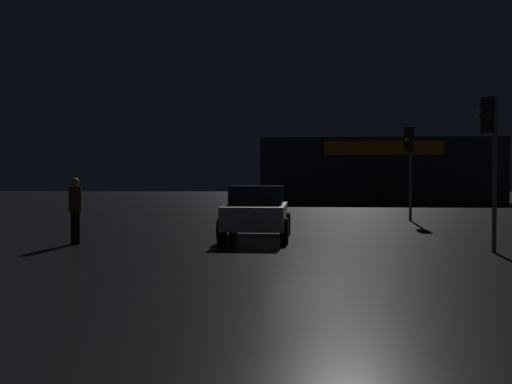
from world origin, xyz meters
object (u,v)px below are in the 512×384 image
store_building (375,171)px  traffic_signal_opposite (490,133)px  car_near (257,211)px  traffic_signal_main (409,151)px  pedestrian (75,205)px

store_building → traffic_signal_opposite: store_building is taller
car_near → traffic_signal_main: bearing=52.6°
traffic_signal_opposite → store_building: bearing=87.5°
store_building → car_near: size_ratio=4.76×
traffic_signal_main → car_near: (-5.82, -7.61, -2.12)m
traffic_signal_main → pedestrian: size_ratio=2.19×
pedestrian → car_near: bearing=20.5°
store_building → pedestrian: (-12.09, -32.46, -1.39)m
traffic_signal_opposite → traffic_signal_main: bearing=90.0°
store_building → traffic_signal_opposite: 33.35m
store_building → traffic_signal_main: 23.10m
traffic_signal_main → pedestrian: traffic_signal_main is taller
traffic_signal_main → car_near: 9.81m
traffic_signal_opposite → car_near: (-5.83, 2.66, -2.06)m
store_building → traffic_signal_opposite: size_ratio=4.89×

